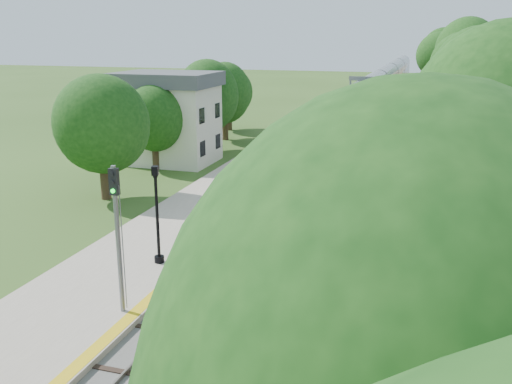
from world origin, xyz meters
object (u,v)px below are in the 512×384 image
(train, at_px, (378,92))
(signal_platform, at_px, (117,224))
(lamppost_far, at_px, (157,220))
(station_building, at_px, (168,117))
(signal_gantry, at_px, (383,89))
(signal_farside, at_px, (397,145))

(train, bearing_deg, signal_platform, -92.28)
(lamppost_far, relative_size, signal_platform, 0.80)
(station_building, distance_m, signal_gantry, 29.94)
(lamppost_far, bearing_deg, signal_platform, -79.98)
(station_building, relative_size, signal_gantry, 1.02)
(train, bearing_deg, station_building, -107.18)
(station_building, bearing_deg, signal_gantry, 56.62)
(train, xyz_separation_m, lamppost_far, (-3.79, -67.69, 0.20))
(lamppost_far, relative_size, signal_farside, 0.87)
(train, bearing_deg, lamppost_far, -93.21)
(station_building, relative_size, train, 0.07)
(lamppost_far, bearing_deg, signal_farside, 60.89)
(train, bearing_deg, signal_farside, -82.89)
(signal_platform, bearing_deg, station_building, 112.01)
(signal_gantry, relative_size, signal_platform, 1.38)
(signal_gantry, height_order, signal_platform, signal_platform)
(train, height_order, signal_platform, signal_platform)
(signal_gantry, xyz_separation_m, signal_farside, (3.73, -29.44, -1.28))
(station_building, xyz_separation_m, lamppost_far, (10.20, -22.40, -1.54))
(train, relative_size, lamppost_far, 25.80)
(train, height_order, lamppost_far, lamppost_far)
(station_building, xyz_separation_m, signal_farside, (20.20, -4.45, -0.56))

